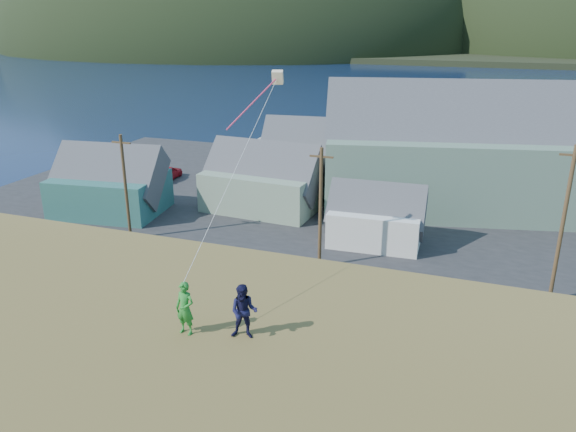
# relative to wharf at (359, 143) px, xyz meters

# --- Properties ---
(ground) EXTENTS (900.00, 900.00, 0.00)m
(ground) POSITION_rel_wharf_xyz_m (6.00, -40.00, -0.45)
(ground) COLOR #0A1638
(ground) RESTS_ON ground
(grass_strip) EXTENTS (110.00, 8.00, 0.10)m
(grass_strip) POSITION_rel_wharf_xyz_m (6.00, -42.00, -0.40)
(grass_strip) COLOR #4C3D19
(grass_strip) RESTS_ON ground
(waterfront_lot) EXTENTS (72.00, 36.00, 0.12)m
(waterfront_lot) POSITION_rel_wharf_xyz_m (6.00, -23.00, -0.39)
(waterfront_lot) COLOR #28282B
(waterfront_lot) RESTS_ON ground
(wharf) EXTENTS (26.00, 14.00, 0.90)m
(wharf) POSITION_rel_wharf_xyz_m (0.00, 0.00, 0.00)
(wharf) COLOR gray
(wharf) RESTS_ON ground
(far_shore) EXTENTS (900.00, 320.00, 2.00)m
(far_shore) POSITION_rel_wharf_xyz_m (6.00, 290.00, 0.55)
(far_shore) COLOR black
(far_shore) RESTS_ON ground
(far_hills) EXTENTS (760.00, 265.00, 143.00)m
(far_hills) POSITION_rel_wharf_xyz_m (41.59, 239.38, 1.55)
(far_hills) COLOR black
(far_hills) RESTS_ON ground
(lodge) EXTENTS (40.39, 19.08, 13.71)m
(lodge) POSITION_rel_wharf_xyz_m (21.43, -20.20, 4.81)
(lodge) COLOR slate
(lodge) RESTS_ON waterfront_lot
(shed_teal) EXTENTS (10.13, 7.75, 7.43)m
(shed_teal) POSITION_rel_wharf_xyz_m (-14.54, -33.70, 2.31)
(shed_teal) COLOR #296052
(shed_teal) RESTS_ON waterfront_lot
(shed_palegreen_near) EXTENTS (10.59, 7.08, 7.43)m
(shed_palegreen_near) POSITION_rel_wharf_xyz_m (-2.30, -28.28, 2.34)
(shed_palegreen_near) COLOR gray
(shed_palegreen_near) RESTS_ON waterfront_lot
(shed_white) EXTENTS (7.44, 5.11, 5.74)m
(shed_white) POSITION_rel_wharf_xyz_m (8.79, -32.85, 1.77)
(shed_white) COLOR silver
(shed_white) RESTS_ON waterfront_lot
(shed_palegreen_far) EXTENTS (12.17, 7.78, 7.78)m
(shed_palegreen_far) POSITION_rel_wharf_xyz_m (-0.89, -16.54, 2.51)
(shed_palegreen_far) COLOR gray
(shed_palegreen_far) RESTS_ON waterfront_lot
(utility_poles) EXTENTS (30.28, 0.24, 9.68)m
(utility_poles) POSITION_rel_wharf_xyz_m (6.65, -38.50, 4.07)
(utility_poles) COLOR #47331E
(utility_poles) RESTS_ON waterfront_lot
(parked_cars) EXTENTS (27.53, 13.28, 1.57)m
(parked_cars) POSITION_rel_wharf_xyz_m (-3.40, -19.57, 0.40)
(parked_cars) COLOR #38498C
(parked_cars) RESTS_ON waterfront_lot
(kite_flyer_green) EXTENTS (0.67, 0.48, 1.73)m
(kite_flyer_green) POSITION_rel_wharf_xyz_m (7.83, -59.32, 7.62)
(kite_flyer_green) COLOR #227F29
(kite_flyer_green) RESTS_ON hillside
(kite_flyer_navy) EXTENTS (0.99, 0.84, 1.76)m
(kite_flyer_navy) POSITION_rel_wharf_xyz_m (9.63, -58.92, 7.63)
(kite_flyer_navy) COLOR #131335
(kite_flyer_navy) RESTS_ON hillside
(kite_rig) EXTENTS (0.89, 4.68, 10.26)m
(kite_rig) POSITION_rel_wharf_xyz_m (7.48, -50.84, 13.47)
(kite_rig) COLOR beige
(kite_rig) RESTS_ON ground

